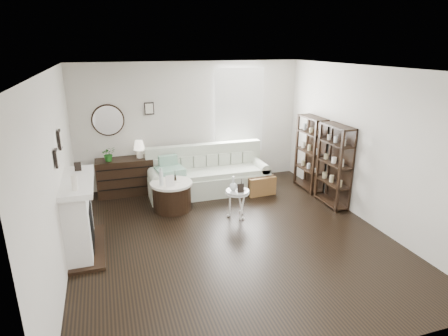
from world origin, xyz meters
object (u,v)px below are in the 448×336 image
object	(u,v)px
drum_table	(172,196)
pedestal_table	(237,193)
dresser	(125,176)
sofa	(208,177)

from	to	relation	value
drum_table	pedestal_table	xyz separation A→B (m)	(1.08, -0.69, 0.19)
dresser	drum_table	xyz separation A→B (m)	(0.79, -1.10, -0.10)
sofa	pedestal_table	xyz separation A→B (m)	(0.18, -1.39, 0.15)
drum_table	pedestal_table	size ratio (longest dim) A/B	1.54
sofa	dresser	world-z (taller)	sofa
sofa	drum_table	world-z (taller)	sofa
dresser	pedestal_table	distance (m)	2.59
dresser	drum_table	world-z (taller)	dresser
sofa	dresser	bearing A→B (deg)	167.04
sofa	drum_table	bearing A→B (deg)	-142.10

